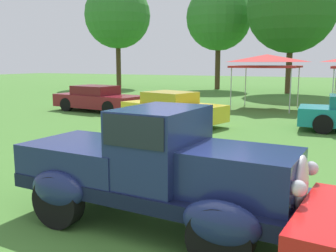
% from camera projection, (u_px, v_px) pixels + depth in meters
% --- Properties ---
extents(ground_plane, '(120.00, 120.00, 0.00)m').
position_uv_depth(ground_plane, '(162.00, 241.00, 4.98)').
color(ground_plane, '#42752D').
extents(feature_pickup_truck, '(4.20, 1.97, 1.70)m').
position_uv_depth(feature_pickup_truck, '(156.00, 167.00, 5.35)').
color(feature_pickup_truck, black).
rests_on(feature_pickup_truck, ground_plane).
extents(show_car_burgundy, '(4.63, 2.21, 1.22)m').
position_uv_depth(show_car_burgundy, '(97.00, 99.00, 18.11)').
color(show_car_burgundy, maroon).
rests_on(show_car_burgundy, ground_plane).
extents(show_car_yellow, '(4.23, 2.63, 1.22)m').
position_uv_depth(show_car_yellow, '(172.00, 109.00, 14.27)').
color(show_car_yellow, yellow).
rests_on(show_car_yellow, ground_plane).
extents(canopy_tent_left_field, '(3.10, 3.10, 2.71)m').
position_uv_depth(canopy_tent_left_field, '(267.00, 60.00, 18.94)').
color(canopy_tent_left_field, '#B7B7BC').
rests_on(canopy_tent_left_field, ground_plane).
extents(treeline_far_left, '(6.00, 6.00, 9.56)m').
position_uv_depth(treeline_far_left, '(118.00, 15.00, 34.83)').
color(treeline_far_left, '#47331E').
rests_on(treeline_far_left, ground_plane).
extents(treeline_mid_left, '(5.53, 5.53, 8.83)m').
position_uv_depth(treeline_mid_left, '(219.00, 18.00, 32.38)').
color(treeline_mid_left, '#47331E').
rests_on(treeline_mid_left, ground_plane).
extents(treeline_center, '(6.52, 6.52, 9.50)m').
position_uv_depth(treeline_center, '(292.00, 8.00, 27.75)').
color(treeline_center, '#47331E').
rests_on(treeline_center, ground_plane).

